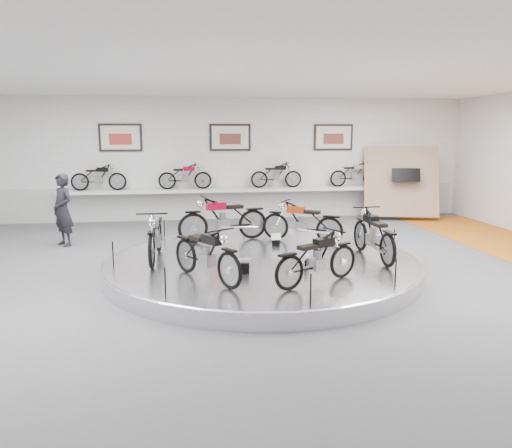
{
  "coord_description": "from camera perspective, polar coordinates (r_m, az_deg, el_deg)",
  "views": [
    {
      "loc": [
        -1.57,
        -9.56,
        2.85
      ],
      "look_at": [
        -0.08,
        0.6,
        0.97
      ],
      "focal_mm": 35.0,
      "sensor_mm": 36.0,
      "label": 1
    }
  ],
  "objects": [
    {
      "name": "bike_a",
      "position": [
        11.78,
        5.29,
        0.28
      ],
      "size": [
        1.74,
        1.39,
        0.99
      ],
      "primitive_type": null,
      "rotation": [
        0.0,
        0.0,
        2.59
      ],
      "color": "#BB300C",
      "rests_on": "display_platform"
    },
    {
      "name": "wall_front",
      "position": [
        3.12,
        22.38,
        -6.25
      ],
      "size": [
        16.0,
        0.0,
        16.0
      ],
      "primitive_type": "plane",
      "rotation": [
        -1.57,
        0.0,
        0.0
      ],
      "color": "white",
      "rests_on": "floor"
    },
    {
      "name": "shelf_bike_b",
      "position": [
        16.32,
        -8.11,
        5.24
      ],
      "size": [
        1.22,
        0.43,
        0.73
      ],
      "primitive_type": null,
      "color": "maroon",
      "rests_on": "shelf"
    },
    {
      "name": "shelf_bike_c",
      "position": [
        16.61,
        2.34,
        5.42
      ],
      "size": [
        1.22,
        0.43,
        0.73
      ],
      "primitive_type": null,
      "color": "black",
      "rests_on": "shelf"
    },
    {
      "name": "bike_d",
      "position": [
        8.72,
        -5.69,
        -3.36
      ],
      "size": [
        1.38,
        1.72,
        0.98
      ],
      "primitive_type": null,
      "rotation": [
        0.0,
        0.0,
        5.27
      ],
      "color": "black",
      "rests_on": "display_platform"
    },
    {
      "name": "bike_b",
      "position": [
        11.86,
        -3.75,
        0.64
      ],
      "size": [
        1.96,
        1.04,
        1.1
      ],
      "primitive_type": null,
      "rotation": [
        0.0,
        0.0,
        3.36
      ],
      "color": "maroon",
      "rests_on": "display_platform"
    },
    {
      "name": "shelf_bike_d",
      "position": [
        17.31,
        11.2,
        5.43
      ],
      "size": [
        1.22,
        0.43,
        0.73
      ],
      "primitive_type": null,
      "color": "#A7A6AB",
      "rests_on": "shelf"
    },
    {
      "name": "platform_rim",
      "position": [
        10.31,
        0.67,
        -4.11
      ],
      "size": [
        6.4,
        6.4,
        0.1
      ],
      "primitive_type": "torus",
      "color": "#B2B2BA",
      "rests_on": "display_platform"
    },
    {
      "name": "bike_c",
      "position": [
        10.29,
        -11.46,
        -1.21
      ],
      "size": [
        0.71,
        1.8,
        1.04
      ],
      "primitive_type": null,
      "rotation": [
        0.0,
        0.0,
        4.66
      ],
      "color": "#A7A6AB",
      "rests_on": "display_platform"
    },
    {
      "name": "display_platform",
      "position": [
        10.34,
        0.67,
        -4.75
      ],
      "size": [
        6.4,
        6.4,
        0.3
      ],
      "primitive_type": "cylinder",
      "color": "silver",
      "rests_on": "floor"
    },
    {
      "name": "floor",
      "position": [
        10.1,
        0.94,
        -6.02
      ],
      "size": [
        16.0,
        16.0,
        0.0
      ],
      "primitive_type": "plane",
      "color": "#535356",
      "rests_on": "ground"
    },
    {
      "name": "shelf",
      "position": [
        16.44,
        -2.83,
        3.91
      ],
      "size": [
        11.0,
        0.55,
        0.1
      ],
      "primitive_type": "cube",
      "color": "silver",
      "rests_on": "wall_back"
    },
    {
      "name": "ceiling",
      "position": [
        9.75,
        1.01,
        17.15
      ],
      "size": [
        16.0,
        16.0,
        0.0
      ],
      "primitive_type": "plane",
      "rotation": [
        3.14,
        0.0,
        0.0
      ],
      "color": "white",
      "rests_on": "wall_back"
    },
    {
      "name": "bike_e",
      "position": [
        8.55,
        7.02,
        -3.88
      ],
      "size": [
        1.63,
        1.21,
        0.91
      ],
      "primitive_type": null,
      "rotation": [
        0.0,
        0.0,
        6.77
      ],
      "color": "black",
      "rests_on": "display_platform"
    },
    {
      "name": "visitor",
      "position": [
        13.56,
        -21.21,
        1.51
      ],
      "size": [
        0.78,
        0.8,
        1.85
      ],
      "primitive_type": "imported",
      "rotation": [
        0.0,
        0.0,
        -0.85
      ],
      "color": "black",
      "rests_on": "floor"
    },
    {
      "name": "poster_right",
      "position": [
        17.28,
        8.84,
        9.77
      ],
      "size": [
        1.35,
        0.06,
        0.88
      ],
      "primitive_type": "cube",
      "color": "silver",
      "rests_on": "wall_back"
    },
    {
      "name": "poster_center",
      "position": [
        16.59,
        -2.97,
        9.85
      ],
      "size": [
        1.35,
        0.06,
        0.88
      ],
      "primitive_type": "cube",
      "color": "silver",
      "rests_on": "wall_back"
    },
    {
      "name": "dado_band",
      "position": [
        16.77,
        -2.91,
        2.49
      ],
      "size": [
        15.68,
        0.04,
        1.1
      ],
      "primitive_type": "cube",
      "color": "#BCBCBA",
      "rests_on": "floor"
    },
    {
      "name": "display_panel",
      "position": [
        17.3,
        16.23,
        4.66
      ],
      "size": [
        2.56,
        1.52,
        2.3
      ],
      "primitive_type": "cube",
      "rotation": [
        -0.35,
        0.0,
        -0.26
      ],
      "color": "#917561",
      "rests_on": "floor"
    },
    {
      "name": "shelf_bike_a",
      "position": [
        16.53,
        -17.54,
        4.92
      ],
      "size": [
        1.22,
        0.43,
        0.73
      ],
      "primitive_type": null,
      "color": "black",
      "rests_on": "shelf"
    },
    {
      "name": "wall_back",
      "position": [
        16.65,
        -2.96,
        7.44
      ],
      "size": [
        16.0,
        0.0,
        16.0
      ],
      "primitive_type": "plane",
      "rotation": [
        1.57,
        0.0,
        0.0
      ],
      "color": "white",
      "rests_on": "floor"
    },
    {
      "name": "poster_left",
      "position": [
        16.63,
        -15.23,
        9.51
      ],
      "size": [
        1.35,
        0.06,
        0.88
      ],
      "primitive_type": "cube",
      "color": "silver",
      "rests_on": "wall_back"
    },
    {
      "name": "bike_f",
      "position": [
        10.47,
        13.29,
        -1.12
      ],
      "size": [
        0.67,
        1.76,
        1.03
      ],
      "primitive_type": null,
      "rotation": [
        0.0,
        0.0,
        7.88
      ],
      "color": "black",
      "rests_on": "display_platform"
    }
  ]
}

